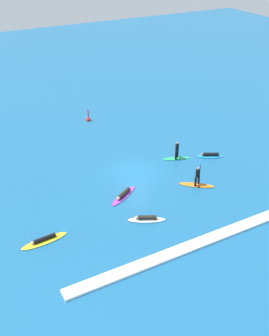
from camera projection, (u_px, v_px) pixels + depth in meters
ground_plane at (134, 173)px, 35.46m from camera, size 120.00×120.00×0.00m
surfer_on_yellow_board at (44, 240)px, 27.75m from camera, size 3.30×1.00×0.40m
surfer_on_white_board at (147, 219)px, 29.73m from camera, size 2.74×1.84×0.42m
surfer_on_purple_board at (124, 195)px, 32.36m from camera, size 3.05×2.20×0.42m
surfer_on_green_board at (177, 154)px, 37.34m from camera, size 2.62×1.43×1.72m
surfer_on_orange_board at (197, 181)px, 33.53m from camera, size 2.69×2.32×2.22m
surfer_on_blue_board at (210, 155)px, 37.87m from camera, size 2.46×1.72×0.41m
marker_buoy at (88, 119)px, 44.76m from camera, size 0.48×0.48×1.39m
wave_crest at (205, 241)px, 27.75m from camera, size 20.29×0.90×0.18m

